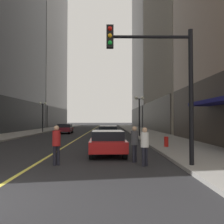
# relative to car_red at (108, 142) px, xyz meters

# --- Properties ---
(ground_plane) EXTENTS (200.00, 200.00, 0.00)m
(ground_plane) POSITION_rel_car_red_xyz_m (-3.08, 27.47, -0.72)
(ground_plane) COLOR #262628
(sidewalk_left) EXTENTS (4.50, 78.00, 0.15)m
(sidewalk_left) POSITION_rel_car_red_xyz_m (-11.33, 27.47, -0.64)
(sidewalk_left) COLOR gray
(sidewalk_left) RESTS_ON ground
(sidewalk_right) EXTENTS (4.50, 78.00, 0.15)m
(sidewalk_right) POSITION_rel_car_red_xyz_m (5.17, 27.47, -0.64)
(sidewalk_right) COLOR gray
(sidewalk_right) RESTS_ON ground
(lane_centre_stripe) EXTENTS (0.16, 70.00, 0.01)m
(lane_centre_stripe) POSITION_rel_car_red_xyz_m (-3.08, 27.47, -0.71)
(lane_centre_stripe) COLOR #E5D64C
(lane_centre_stripe) RESTS_ON ground
(storefront_awning_right) EXTENTS (1.60, 6.86, 3.12)m
(storefront_awning_right) POSITION_rel_car_red_xyz_m (6.62, 1.01, 2.27)
(storefront_awning_right) COLOR navy
(storefront_awning_right) RESTS_ON ground
(car_red) EXTENTS (2.00, 4.14, 1.32)m
(car_red) POSITION_rel_car_red_xyz_m (0.00, 0.00, 0.00)
(car_red) COLOR #B21919
(car_red) RESTS_ON ground
(car_green) EXTENTS (1.87, 4.78, 1.32)m
(car_green) POSITION_rel_car_red_xyz_m (-0.01, 10.09, 0.00)
(car_green) COLOR #196038
(car_green) RESTS_ON ground
(car_maroon) EXTENTS (2.05, 4.22, 1.32)m
(car_maroon) POSITION_rel_car_red_xyz_m (-6.04, 20.42, 0.00)
(car_maroon) COLOR maroon
(car_maroon) RESTS_ON ground
(pedestrian_in_white_shirt) EXTENTS (0.48, 0.48, 1.60)m
(pedestrian_in_white_shirt) POSITION_rel_car_red_xyz_m (1.57, -3.09, 0.21)
(pedestrian_in_white_shirt) COLOR black
(pedestrian_in_white_shirt) RESTS_ON ground
(pedestrian_with_orange_bag) EXTENTS (0.46, 0.46, 1.61)m
(pedestrian_with_orange_bag) POSITION_rel_car_red_xyz_m (1.24, -2.18, 0.22)
(pedestrian_with_orange_bag) COLOR black
(pedestrian_with_orange_bag) RESTS_ON ground
(pedestrian_in_red_jacket) EXTENTS (0.48, 0.48, 1.67)m
(pedestrian_in_red_jacket) POSITION_rel_car_red_xyz_m (-2.13, -2.87, 0.26)
(pedestrian_in_red_jacket) COLOR black
(pedestrian_in_red_jacket) RESTS_ON ground
(traffic_light_near_right) EXTENTS (3.43, 0.35, 5.65)m
(traffic_light_near_right) POSITION_rel_car_red_xyz_m (2.27, -3.66, 3.02)
(traffic_light_near_right) COLOR black
(traffic_light_near_right) RESTS_ON ground
(street_lamp_left_far) EXTENTS (1.06, 0.36, 4.43)m
(street_lamp_left_far) POSITION_rel_car_red_xyz_m (-9.48, 21.89, 2.54)
(street_lamp_left_far) COLOR black
(street_lamp_left_far) RESTS_ON ground
(street_lamp_right_mid) EXTENTS (1.06, 0.36, 4.43)m
(street_lamp_right_mid) POSITION_rel_car_red_xyz_m (3.32, 13.13, 2.54)
(street_lamp_right_mid) COLOR black
(street_lamp_right_mid) RESTS_ON ground
(fire_hydrant_right) EXTENTS (0.28, 0.28, 0.80)m
(fire_hydrant_right) POSITION_rel_car_red_xyz_m (3.82, 2.76, -0.32)
(fire_hydrant_right) COLOR red
(fire_hydrant_right) RESTS_ON ground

